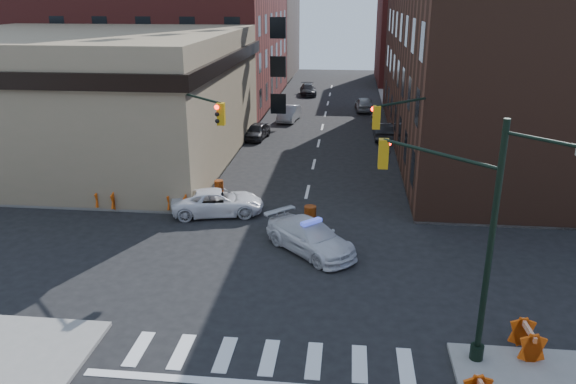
% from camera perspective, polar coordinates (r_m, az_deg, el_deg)
% --- Properties ---
extents(ground, '(140.00, 140.00, 0.00)m').
position_cam_1_polar(ground, '(25.31, 0.25, -7.47)').
color(ground, black).
rests_on(ground, ground).
extents(sidewalk_nw, '(34.00, 54.50, 0.15)m').
position_cam_1_polar(sidewalk_nw, '(61.80, -18.28, 7.83)').
color(sidewalk_nw, gray).
rests_on(sidewalk_nw, ground).
extents(sidewalk_ne, '(34.00, 54.50, 0.15)m').
position_cam_1_polar(sidewalk_ne, '(60.02, 26.41, 6.47)').
color(sidewalk_ne, gray).
rests_on(sidewalk_ne, ground).
extents(bank_building, '(22.00, 22.00, 9.00)m').
position_cam_1_polar(bank_building, '(44.04, -20.18, 9.16)').
color(bank_building, '#8B775B').
rests_on(bank_building, ground).
extents(commercial_row_ne, '(14.00, 34.00, 14.00)m').
position_cam_1_polar(commercial_row_ne, '(46.41, 19.99, 12.78)').
color(commercial_row_ne, '#48291C').
rests_on(commercial_row_ne, ground).
extents(filler_nw, '(20.00, 18.00, 16.00)m').
position_cam_1_polar(filler_nw, '(86.49, -6.29, 17.01)').
color(filler_nw, brown).
rests_on(filler_nw, ground).
extents(filler_ne, '(16.00, 16.00, 12.00)m').
position_cam_1_polar(filler_ne, '(81.47, 14.96, 14.94)').
color(filler_ne, maroon).
rests_on(filler_ne, ground).
extents(signal_pole_se, '(5.40, 5.27, 8.00)m').
position_cam_1_polar(signal_pole_se, '(18.62, 17.23, -3.01)').
color(signal_pole_se, black).
rests_on(signal_pole_se, sidewalk_se).
extents(signal_pole_nw, '(3.58, 3.67, 8.00)m').
position_cam_1_polar(signal_pole_nw, '(29.83, -9.95, 5.34)').
color(signal_pole_nw, black).
rests_on(signal_pole_nw, sidewalk_nw).
extents(signal_pole_ne, '(3.67, 3.58, 8.00)m').
position_cam_1_polar(signal_pole_ne, '(28.91, 13.02, 4.68)').
color(signal_pole_ne, black).
rests_on(signal_pole_ne, sidewalk_ne).
extents(tree_ne_near, '(3.00, 3.00, 4.85)m').
position_cam_1_polar(tree_ne_near, '(49.37, 12.32, 9.69)').
color(tree_ne_near, black).
rests_on(tree_ne_near, sidewalk_ne).
extents(tree_ne_far, '(3.00, 3.00, 4.85)m').
position_cam_1_polar(tree_ne_far, '(57.24, 11.56, 11.03)').
color(tree_ne_far, black).
rests_on(tree_ne_far, sidewalk_ne).
extents(police_car, '(5.02, 5.04, 1.47)m').
position_cam_1_polar(police_car, '(26.34, 2.28, -4.60)').
color(police_car, silver).
rests_on(police_car, ground).
extents(pickup, '(5.40, 3.38, 1.39)m').
position_cam_1_polar(pickup, '(31.02, -7.14, -1.02)').
color(pickup, white).
rests_on(pickup, ground).
extents(parked_car_wnear, '(2.04, 4.04, 1.32)m').
position_cam_1_polar(parked_car_wnear, '(47.29, -3.18, 6.19)').
color(parked_car_wnear, black).
rests_on(parked_car_wnear, ground).
extents(parked_car_wfar, '(2.06, 4.54, 1.44)m').
position_cam_1_polar(parked_car_wfar, '(54.16, 0.13, 7.98)').
color(parked_car_wfar, gray).
rests_on(parked_car_wfar, ground).
extents(parked_car_wdeep, '(2.40, 4.69, 1.30)m').
position_cam_1_polar(parked_car_wdeep, '(68.67, 2.05, 10.35)').
color(parked_car_wdeep, black).
rests_on(parked_car_wdeep, ground).
extents(parked_car_enear, '(1.57, 4.25, 1.39)m').
position_cam_1_polar(parked_car_enear, '(47.87, 9.61, 6.16)').
color(parked_car_enear, black).
rests_on(parked_car_enear, ground).
extents(parked_car_efar, '(2.04, 4.46, 1.48)m').
position_cam_1_polar(parked_car_efar, '(59.37, 7.75, 8.84)').
color(parked_car_efar, gray).
rests_on(parked_car_efar, ground).
extents(pedestrian_a, '(0.75, 0.65, 1.73)m').
position_cam_1_polar(pedestrian_a, '(34.79, -8.80, 1.73)').
color(pedestrian_a, black).
rests_on(pedestrian_a, sidewalk_nw).
extents(pedestrian_b, '(0.89, 0.78, 1.55)m').
position_cam_1_polar(pedestrian_b, '(33.17, -17.99, -0.07)').
color(pedestrian_b, black).
rests_on(pedestrian_b, sidewalk_nw).
extents(pedestrian_c, '(1.08, 1.00, 1.78)m').
position_cam_1_polar(pedestrian_c, '(34.32, -20.67, 0.47)').
color(pedestrian_c, '#1D242C').
rests_on(pedestrian_c, sidewalk_nw).
extents(barrel_road, '(0.74, 0.74, 1.11)m').
position_cam_1_polar(barrel_road, '(29.21, 2.26, -2.49)').
color(barrel_road, red).
rests_on(barrel_road, ground).
extents(barrel_bank, '(0.56, 0.56, 0.94)m').
position_cam_1_polar(barrel_bank, '(33.97, -7.02, 0.41)').
color(barrel_bank, red).
rests_on(barrel_bank, ground).
extents(barricade_se_a, '(0.72, 1.33, 0.97)m').
position_cam_1_polar(barricade_se_a, '(20.78, 23.11, -13.67)').
color(barricade_se_a, '#F1430B').
rests_on(barricade_se_a, sidewalk_se).
extents(barricade_nw_a, '(1.42, 0.92, 0.98)m').
position_cam_1_polar(barricade_nw_a, '(31.50, -10.98, -1.02)').
color(barricade_nw_a, red).
rests_on(barricade_nw_a, sidewalk_nw).
extents(barricade_nw_b, '(1.36, 0.80, 0.97)m').
position_cam_1_polar(barricade_nw_b, '(32.93, -17.87, -0.73)').
color(barricade_nw_b, red).
rests_on(barricade_nw_b, sidewalk_nw).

